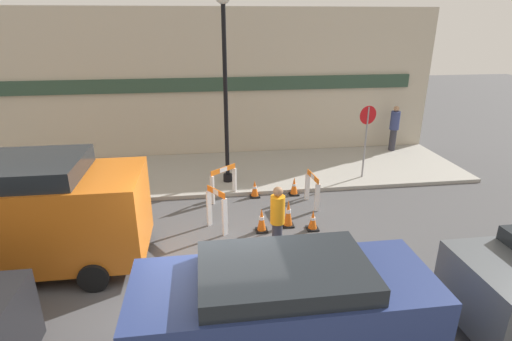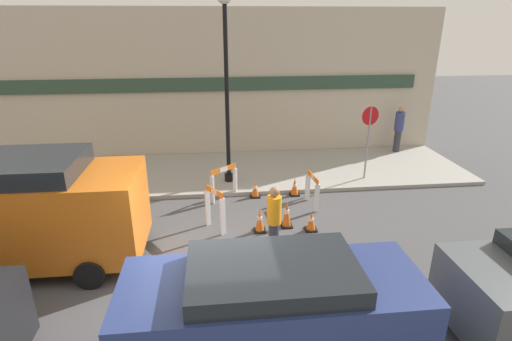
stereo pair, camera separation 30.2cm
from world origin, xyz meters
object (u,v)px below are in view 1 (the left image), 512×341
streetlamp_post (225,65)px  parked_car_1 (283,308)px  person_worker (277,218)px  person_pedestrian (394,127)px  stop_sign (367,130)px  work_van (21,212)px

streetlamp_post → parked_car_1: size_ratio=1.29×
person_worker → person_pedestrian: (5.95, 6.65, 0.19)m
parked_car_1 → stop_sign: bearing=59.7°
stop_sign → parked_car_1: (-4.15, -7.10, -0.71)m
person_worker → person_pedestrian: size_ratio=0.92×
streetlamp_post → stop_sign: 4.95m
stop_sign → person_worker: (-3.66, -4.02, -0.83)m
parked_car_1 → work_van: work_van is taller
person_pedestrian → parked_car_1: bearing=23.8°
streetlamp_post → stop_sign: bearing=-2.9°
person_worker → work_van: size_ratio=0.33×
person_pedestrian → work_van: bearing=-2.9°
person_worker → work_van: bearing=85.5°
streetlamp_post → parked_car_1: (0.34, -7.33, -2.79)m
stop_sign → work_van: 9.83m
streetlamp_post → work_van: size_ratio=1.16×
streetlamp_post → person_worker: (0.83, -4.25, -2.90)m
parked_car_1 → work_van: bearing=146.4°
stop_sign → work_van: stop_sign is taller
person_pedestrian → work_van: work_van is taller
stop_sign → person_worker: bearing=35.5°
stop_sign → person_pedestrian: stop_sign is taller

